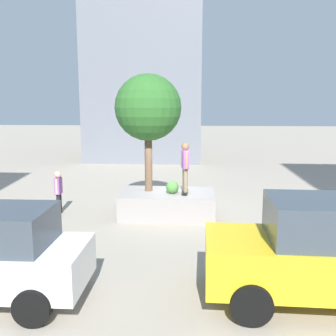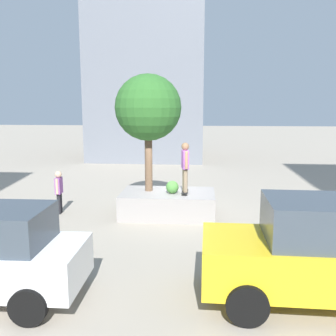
{
  "view_description": "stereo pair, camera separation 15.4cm",
  "coord_description": "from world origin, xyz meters",
  "px_view_note": "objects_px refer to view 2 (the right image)",
  "views": [
    {
      "loc": [
        -0.71,
        13.77,
        4.07
      ],
      "look_at": [
        0.32,
        0.2,
        1.78
      ],
      "focal_mm": 40.54,
      "sensor_mm": 36.0,
      "label": 1
    },
    {
      "loc": [
        -0.87,
        13.76,
        4.07
      ],
      "look_at": [
        0.32,
        0.2,
        1.78
      ],
      "focal_mm": 40.54,
      "sensor_mm": 36.0,
      "label": 2
    }
  ],
  "objects_px": {
    "planter_ledge": "(168,204)",
    "plaza_tree": "(148,108)",
    "taxi_cab": "(322,252)",
    "pedestrian_crossing": "(59,189)",
    "skateboard": "(185,192)",
    "skateboarder": "(185,164)"
  },
  "relations": [
    {
      "from": "planter_ledge",
      "to": "plaza_tree",
      "type": "bearing_deg",
      "value": -14.13
    },
    {
      "from": "plaza_tree",
      "to": "taxi_cab",
      "type": "height_order",
      "value": "plaza_tree"
    },
    {
      "from": "plaza_tree",
      "to": "pedestrian_crossing",
      "type": "height_order",
      "value": "plaza_tree"
    },
    {
      "from": "planter_ledge",
      "to": "plaza_tree",
      "type": "distance_m",
      "value": 3.58
    },
    {
      "from": "planter_ledge",
      "to": "skateboard",
      "type": "bearing_deg",
      "value": 165.59
    },
    {
      "from": "skateboarder",
      "to": "planter_ledge",
      "type": "bearing_deg",
      "value": -14.41
    },
    {
      "from": "plaza_tree",
      "to": "pedestrian_crossing",
      "type": "distance_m",
      "value": 4.51
    },
    {
      "from": "plaza_tree",
      "to": "taxi_cab",
      "type": "distance_m",
      "value": 8.1
    },
    {
      "from": "planter_ledge",
      "to": "skateboarder",
      "type": "height_order",
      "value": "skateboarder"
    },
    {
      "from": "pedestrian_crossing",
      "to": "skateboarder",
      "type": "bearing_deg",
      "value": 179.19
    },
    {
      "from": "planter_ledge",
      "to": "skateboard",
      "type": "xyz_separation_m",
      "value": [
        -0.63,
        0.16,
        0.5
      ]
    },
    {
      "from": "pedestrian_crossing",
      "to": "planter_ledge",
      "type": "bearing_deg",
      "value": -178.67
    },
    {
      "from": "planter_ledge",
      "to": "plaza_tree",
      "type": "xyz_separation_m",
      "value": [
        0.74,
        -0.19,
        3.49
      ]
    },
    {
      "from": "planter_ledge",
      "to": "pedestrian_crossing",
      "type": "xyz_separation_m",
      "value": [
        4.1,
        0.09,
        0.5
      ]
    },
    {
      "from": "skateboard",
      "to": "taxi_cab",
      "type": "relative_size",
      "value": 0.17
    },
    {
      "from": "taxi_cab",
      "to": "planter_ledge",
      "type": "bearing_deg",
      "value": -58.46
    },
    {
      "from": "skateboard",
      "to": "skateboarder",
      "type": "relative_size",
      "value": 0.45
    },
    {
      "from": "planter_ledge",
      "to": "skateboard",
      "type": "distance_m",
      "value": 0.82
    },
    {
      "from": "skateboarder",
      "to": "pedestrian_crossing",
      "type": "height_order",
      "value": "skateboarder"
    },
    {
      "from": "taxi_cab",
      "to": "skateboard",
      "type": "bearing_deg",
      "value": -62.4
    },
    {
      "from": "planter_ledge",
      "to": "pedestrian_crossing",
      "type": "bearing_deg",
      "value": 1.33
    },
    {
      "from": "skateboard",
      "to": "skateboarder",
      "type": "distance_m",
      "value": 1.04
    }
  ]
}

